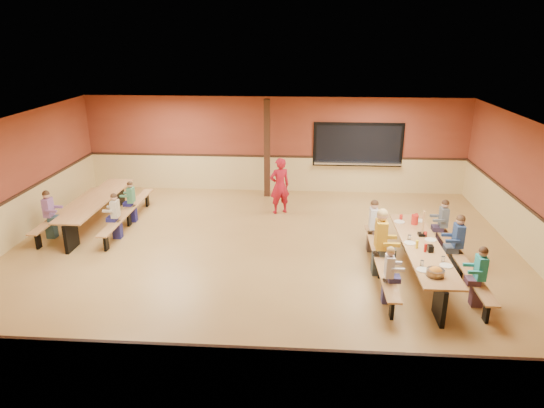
{
  "coord_description": "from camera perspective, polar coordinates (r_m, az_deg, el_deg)",
  "views": [
    {
      "loc": [
        0.93,
        -10.01,
        4.84
      ],
      "look_at": [
        0.23,
        0.38,
        1.15
      ],
      "focal_mm": 32.0,
      "sensor_mm": 36.0,
      "label": 1
    }
  ],
  "objects": [
    {
      "name": "cafeteria_table_second",
      "position": [
        13.57,
        -19.88,
        -0.24
      ],
      "size": [
        1.91,
        3.7,
        0.74
      ],
      "color": "#AB7843",
      "rests_on": "ground"
    },
    {
      "name": "condiment_ketchup",
      "position": [
        10.08,
        17.61,
        -4.94
      ],
      "size": [
        0.06,
        0.06,
        0.17
      ],
      "primitive_type": "cylinder",
      "color": "#B2140F",
      "rests_on": "cafeteria_table_main"
    },
    {
      "name": "seated_child_purple_sec",
      "position": [
        13.15,
        -24.73,
        -1.16
      ],
      "size": [
        0.37,
        0.3,
        1.21
      ],
      "primitive_type": null,
      "color": "#875992",
      "rests_on": "ground"
    },
    {
      "name": "cafeteria_table_main",
      "position": [
        10.47,
        17.16,
        -5.78
      ],
      "size": [
        1.91,
        3.7,
        0.74
      ],
      "color": "#AB7843",
      "rests_on": "ground"
    },
    {
      "name": "seated_child_white_left",
      "position": [
        9.39,
        13.56,
        -8.17
      ],
      "size": [
        0.33,
        0.27,
        1.13
      ],
      "primitive_type": null,
      "color": "silver",
      "rests_on": "ground"
    },
    {
      "name": "table_paddle",
      "position": [
        10.82,
        17.28,
        -2.91
      ],
      "size": [
        0.16,
        0.16,
        0.56
      ],
      "color": "black",
      "rests_on": "cafeteria_table_main"
    },
    {
      "name": "standing_woman",
      "position": [
        13.55,
        0.91,
        2.16
      ],
      "size": [
        0.69,
        0.58,
        1.6
      ],
      "primitive_type": "imported",
      "rotation": [
        0.0,
        0.0,
        3.55
      ],
      "color": "#AE1324",
      "rests_on": "ground"
    },
    {
      "name": "ground",
      "position": [
        11.16,
        -1.29,
        -6.2
      ],
      "size": [
        12.0,
        12.0,
        0.0
      ],
      "primitive_type": "plane",
      "color": "olive",
      "rests_on": "ground"
    },
    {
      "name": "condiment_mustard",
      "position": [
        10.19,
        16.68,
        -4.57
      ],
      "size": [
        0.06,
        0.06,
        0.17
      ],
      "primitive_type": "cylinder",
      "color": "yellow",
      "rests_on": "cafeteria_table_main"
    },
    {
      "name": "seated_child_tan_sec",
      "position": [
        12.53,
        -17.89,
        -1.38
      ],
      "size": [
        0.34,
        0.28,
        1.15
      ],
      "primitive_type": null,
      "color": "#B8B092",
      "rests_on": "ground"
    },
    {
      "name": "seated_child_teal_right",
      "position": [
        9.8,
        23.21,
        -7.91
      ],
      "size": [
        0.35,
        0.29,
        1.18
      ],
      "primitive_type": null,
      "color": "teal",
      "rests_on": "ground"
    },
    {
      "name": "seated_child_char_right",
      "position": [
        12.02,
        19.45,
        -2.33
      ],
      "size": [
        0.36,
        0.3,
        1.19
      ],
      "primitive_type": null,
      "color": "#545C60",
      "rests_on": "ground"
    },
    {
      "name": "napkin_dispenser",
      "position": [
        10.13,
        18.15,
        -5.0
      ],
      "size": [
        0.1,
        0.14,
        0.13
      ],
      "primitive_type": "cube",
      "color": "black",
      "rests_on": "cafeteria_table_main"
    },
    {
      "name": "seated_child_navy_right",
      "position": [
        10.99,
        20.98,
        -4.41
      ],
      "size": [
        0.39,
        0.32,
        1.26
      ],
      "primitive_type": null,
      "color": "navy",
      "rests_on": "ground"
    },
    {
      "name": "punch_pitcher",
      "position": [
        11.43,
        16.45,
        -1.77
      ],
      "size": [
        0.16,
        0.16,
        0.22
      ],
      "primitive_type": "cylinder",
      "color": "red",
      "rests_on": "cafeteria_table_main"
    },
    {
      "name": "chip_bowl",
      "position": [
        9.19,
        18.68,
        -7.58
      ],
      "size": [
        0.32,
        0.32,
        0.15
      ],
      "primitive_type": null,
      "color": "orange",
      "rests_on": "cafeteria_table_main"
    },
    {
      "name": "structural_post",
      "position": [
        14.84,
        -0.59,
        6.5
      ],
      "size": [
        0.18,
        0.18,
        3.0
      ],
      "primitive_type": "cube",
      "color": "#321B10",
      "rests_on": "ground"
    },
    {
      "name": "place_settings",
      "position": [
        10.36,
        17.31,
        -4.43
      ],
      "size": [
        0.65,
        3.3,
        0.11
      ],
      "primitive_type": null,
      "color": "beige",
      "rests_on": "cafeteria_table_main"
    },
    {
      "name": "kitchen_pass_through",
      "position": [
        15.43,
        10.07,
        6.67
      ],
      "size": [
        2.78,
        0.28,
        1.38
      ],
      "color": "black",
      "rests_on": "ground"
    },
    {
      "name": "seated_adult_yellow",
      "position": [
        10.37,
        12.63,
        -4.44
      ],
      "size": [
        0.48,
        0.39,
        1.43
      ],
      "primitive_type": null,
      "color": "gold",
      "rests_on": "ground"
    },
    {
      "name": "room_envelope",
      "position": [
        10.88,
        -1.32,
        -2.92
      ],
      "size": [
        12.04,
        10.04,
        3.02
      ],
      "color": "brown",
      "rests_on": "ground"
    },
    {
      "name": "seated_child_green_sec",
      "position": [
        13.52,
        -16.19,
        0.24
      ],
      "size": [
        0.32,
        0.26,
        1.11
      ],
      "primitive_type": null,
      "color": "#41835C",
      "rests_on": "ground"
    },
    {
      "name": "seated_child_grey_left",
      "position": [
        11.45,
        11.79,
        -2.56
      ],
      "size": [
        0.38,
        0.31,
        1.23
      ],
      "primitive_type": null,
      "color": "silver",
      "rests_on": "ground"
    }
  ]
}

